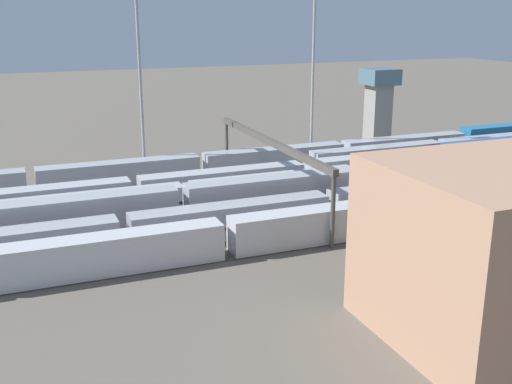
{
  "coord_description": "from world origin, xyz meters",
  "views": [
    {
      "loc": [
        30.84,
        72.39,
        24.75
      ],
      "look_at": [
        2.69,
        2.1,
        2.5
      ],
      "focal_mm": 43.67,
      "sensor_mm": 36.0,
      "label": 1
    }
  ],
  "objects_px": {
    "train_on_track_2": "(214,184)",
    "light_mast_2": "(314,46)",
    "train_on_track_1": "(440,152)",
    "control_tower": "(379,99)",
    "light_mast_0": "(138,41)",
    "train_on_track_0": "(267,160)",
    "signal_gantry": "(270,147)",
    "train_on_track_3": "(187,198)",
    "train_on_track_6": "(108,254)",
    "train_on_track_5": "(327,208)",
    "train_on_track_4": "(276,196)"
  },
  "relations": [
    {
      "from": "train_on_track_5",
      "to": "control_tower",
      "type": "bearing_deg",
      "value": -128.87
    },
    {
      "from": "train_on_track_5",
      "to": "light_mast_0",
      "type": "distance_m",
      "value": 36.9
    },
    {
      "from": "signal_gantry",
      "to": "control_tower",
      "type": "relative_size",
      "value": 2.51
    },
    {
      "from": "light_mast_2",
      "to": "train_on_track_0",
      "type": "bearing_deg",
      "value": 21.74
    },
    {
      "from": "train_on_track_1",
      "to": "control_tower",
      "type": "relative_size",
      "value": 3.38
    },
    {
      "from": "train_on_track_6",
      "to": "train_on_track_3",
      "type": "xyz_separation_m",
      "value": [
        -12.17,
        -15.0,
        -0.01
      ]
    },
    {
      "from": "train_on_track_5",
      "to": "train_on_track_4",
      "type": "relative_size",
      "value": 0.8
    },
    {
      "from": "train_on_track_0",
      "to": "train_on_track_5",
      "type": "relative_size",
      "value": 1.2
    },
    {
      "from": "train_on_track_2",
      "to": "light_mast_2",
      "type": "relative_size",
      "value": 3.77
    },
    {
      "from": "train_on_track_2",
      "to": "train_on_track_3",
      "type": "distance_m",
      "value": 7.18
    },
    {
      "from": "light_mast_2",
      "to": "signal_gantry",
      "type": "distance_m",
      "value": 26.97
    },
    {
      "from": "train_on_track_5",
      "to": "train_on_track_2",
      "type": "distance_m",
      "value": 17.68
    },
    {
      "from": "train_on_track_1",
      "to": "train_on_track_6",
      "type": "bearing_deg",
      "value": 23.14
    },
    {
      "from": "train_on_track_2",
      "to": "light_mast_2",
      "type": "xyz_separation_m",
      "value": [
        -21.68,
        -13.86,
        17.01
      ]
    },
    {
      "from": "train_on_track_0",
      "to": "signal_gantry",
      "type": "distance_m",
      "value": 17.04
    },
    {
      "from": "control_tower",
      "to": "train_on_track_0",
      "type": "bearing_deg",
      "value": 27.15
    },
    {
      "from": "signal_gantry",
      "to": "control_tower",
      "type": "bearing_deg",
      "value": -139.67
    },
    {
      "from": "light_mast_0",
      "to": "light_mast_2",
      "type": "relative_size",
      "value": 1.09
    },
    {
      "from": "train_on_track_1",
      "to": "train_on_track_5",
      "type": "relative_size",
      "value": 0.49
    },
    {
      "from": "train_on_track_6",
      "to": "train_on_track_3",
      "type": "distance_m",
      "value": 19.31
    },
    {
      "from": "light_mast_2",
      "to": "train_on_track_2",
      "type": "bearing_deg",
      "value": 32.59
    },
    {
      "from": "train_on_track_6",
      "to": "train_on_track_4",
      "type": "bearing_deg",
      "value": -155.74
    },
    {
      "from": "train_on_track_6",
      "to": "signal_gantry",
      "type": "xyz_separation_m",
      "value": [
        -23.47,
        -15.0,
        5.63
      ]
    },
    {
      "from": "train_on_track_1",
      "to": "light_mast_0",
      "type": "xyz_separation_m",
      "value": [
        47.88,
        -7.58,
        18.53
      ]
    },
    {
      "from": "train_on_track_2",
      "to": "light_mast_0",
      "type": "relative_size",
      "value": 3.47
    },
    {
      "from": "train_on_track_4",
      "to": "control_tower",
      "type": "height_order",
      "value": "control_tower"
    },
    {
      "from": "train_on_track_6",
      "to": "control_tower",
      "type": "height_order",
      "value": "control_tower"
    },
    {
      "from": "train_on_track_5",
      "to": "train_on_track_3",
      "type": "xyz_separation_m",
      "value": [
        14.5,
        -10.0,
        0.0
      ]
    },
    {
      "from": "signal_gantry",
      "to": "control_tower",
      "type": "xyz_separation_m",
      "value": [
        -35.69,
        -30.3,
        0.49
      ]
    },
    {
      "from": "light_mast_0",
      "to": "light_mast_2",
      "type": "xyz_separation_m",
      "value": [
        -28.38,
        -1.28,
        -1.43
      ]
    },
    {
      "from": "train_on_track_0",
      "to": "light_mast_2",
      "type": "xyz_separation_m",
      "value": [
        -9.68,
        -3.86,
        17.01
      ]
    },
    {
      "from": "train_on_track_2",
      "to": "light_mast_0",
      "type": "xyz_separation_m",
      "value": [
        6.7,
        -12.58,
        18.44
      ]
    },
    {
      "from": "train_on_track_6",
      "to": "train_on_track_2",
      "type": "distance_m",
      "value": 26.45
    },
    {
      "from": "train_on_track_6",
      "to": "control_tower",
      "type": "xyz_separation_m",
      "value": [
        -59.16,
        -45.3,
        6.12
      ]
    },
    {
      "from": "train_on_track_4",
      "to": "light_mast_0",
      "type": "relative_size",
      "value": 3.62
    },
    {
      "from": "train_on_track_1",
      "to": "train_on_track_2",
      "type": "xyz_separation_m",
      "value": [
        41.18,
        5.0,
        0.09
      ]
    },
    {
      "from": "train_on_track_3",
      "to": "control_tower",
      "type": "relative_size",
      "value": 6.85
    },
    {
      "from": "train_on_track_4",
      "to": "train_on_track_6",
      "type": "bearing_deg",
      "value": 24.26
    },
    {
      "from": "train_on_track_1",
      "to": "light_mast_0",
      "type": "relative_size",
      "value": 1.43
    },
    {
      "from": "train_on_track_3",
      "to": "train_on_track_6",
      "type": "bearing_deg",
      "value": 50.96
    },
    {
      "from": "train_on_track_5",
      "to": "light_mast_0",
      "type": "height_order",
      "value": "light_mast_0"
    },
    {
      "from": "train_on_track_0",
      "to": "signal_gantry",
      "type": "bearing_deg",
      "value": 68.68
    },
    {
      "from": "light_mast_2",
      "to": "control_tower",
      "type": "bearing_deg",
      "value": -150.42
    },
    {
      "from": "train_on_track_5",
      "to": "light_mast_0",
      "type": "bearing_deg",
      "value": -59.8
    },
    {
      "from": "train_on_track_4",
      "to": "light_mast_2",
      "type": "height_order",
      "value": "light_mast_2"
    },
    {
      "from": "train_on_track_5",
      "to": "train_on_track_3",
      "type": "height_order",
      "value": "same"
    },
    {
      "from": "train_on_track_1",
      "to": "train_on_track_4",
      "type": "distance_m",
      "value": 39.29
    },
    {
      "from": "train_on_track_5",
      "to": "train_on_track_2",
      "type": "height_order",
      "value": "train_on_track_2"
    },
    {
      "from": "train_on_track_1",
      "to": "light_mast_2",
      "type": "xyz_separation_m",
      "value": [
        19.5,
        -8.86,
        17.1
      ]
    },
    {
      "from": "train_on_track_6",
      "to": "signal_gantry",
      "type": "height_order",
      "value": "signal_gantry"
    }
  ]
}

